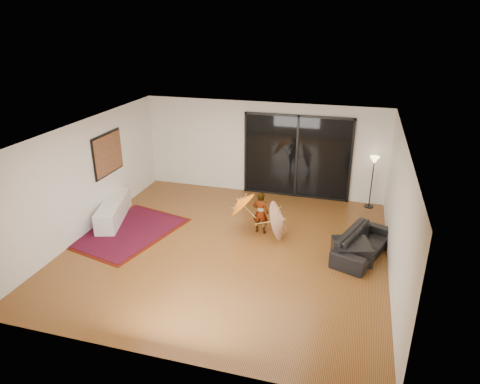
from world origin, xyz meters
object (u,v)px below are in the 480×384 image
at_px(media_console, 114,210).
at_px(ottoman, 351,251).
at_px(sofa, 363,244).
at_px(child, 261,213).

bearing_deg(media_console, ottoman, -20.31).
distance_m(sofa, ottoman, 0.38).
bearing_deg(ottoman, media_console, 176.47).
xyz_separation_m(sofa, ottoman, (-0.22, -0.30, -0.06)).
relative_size(media_console, sofa, 1.01).
relative_size(ottoman, child, 0.70).
relative_size(sofa, child, 1.79).
relative_size(media_console, ottoman, 2.58).
height_order(ottoman, child, child).
relative_size(sofa, ottoman, 2.54).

